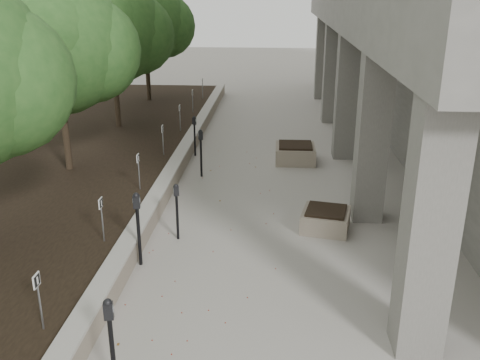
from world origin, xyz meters
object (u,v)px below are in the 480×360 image
(planter_front, at_px, (326,219))
(parking_meter_3, at_px, (177,212))
(crabapple_tree_3, at_px, (59,74))
(parking_meter_4, at_px, (201,153))
(crabapple_tree_4, at_px, (113,53))
(parking_meter_1, at_px, (112,346))
(crabapple_tree_5, at_px, (146,40))
(parking_meter_5, at_px, (195,136))
(planter_back, at_px, (295,153))
(parking_meter_2, at_px, (138,229))

(planter_front, bearing_deg, parking_meter_3, -167.30)
(crabapple_tree_3, bearing_deg, parking_meter_4, 10.52)
(crabapple_tree_4, height_order, parking_meter_4, crabapple_tree_4)
(planter_front, bearing_deg, parking_meter_1, -121.31)
(planter_front, bearing_deg, parking_meter_4, 134.81)
(crabapple_tree_5, xyz_separation_m, parking_meter_3, (3.80, -13.49, -2.46))
(crabapple_tree_3, relative_size, parking_meter_1, 3.65)
(crabapple_tree_4, bearing_deg, parking_meter_5, -34.74)
(planter_front, bearing_deg, crabapple_tree_3, 159.11)
(parking_meter_1, relative_size, parking_meter_4, 1.03)
(crabapple_tree_5, xyz_separation_m, parking_meter_5, (3.25, -7.25, -2.44))
(planter_front, bearing_deg, crabapple_tree_4, 132.79)
(crabapple_tree_4, xyz_separation_m, parking_meter_5, (3.25, -2.25, -2.44))
(crabapple_tree_3, xyz_separation_m, planter_front, (7.16, -2.73, -2.87))
(crabapple_tree_5, xyz_separation_m, planter_front, (7.16, -12.73, -2.87))
(crabapple_tree_3, distance_m, planter_front, 8.18)
(parking_meter_4, bearing_deg, parking_meter_1, -109.23)
(planter_front, height_order, planter_back, planter_back)
(parking_meter_3, bearing_deg, parking_meter_2, -134.72)
(parking_meter_4, xyz_separation_m, planter_front, (3.41, -3.43, -0.48))
(parking_meter_2, distance_m, parking_meter_3, 1.35)
(parking_meter_2, relative_size, parking_meter_4, 1.09)
(parking_meter_1, height_order, planter_back, parking_meter_1)
(crabapple_tree_3, distance_m, crabapple_tree_5, 10.00)
(parking_meter_4, xyz_separation_m, parking_meter_5, (-0.50, 2.05, -0.04))
(crabapple_tree_4, xyz_separation_m, parking_meter_4, (3.75, -4.30, -2.40))
(parking_meter_5, bearing_deg, crabapple_tree_5, 130.28)
(crabapple_tree_4, bearing_deg, parking_meter_1, -74.08)
(parking_meter_1, bearing_deg, crabapple_tree_5, 91.18)
(parking_meter_1, relative_size, parking_meter_2, 0.94)
(crabapple_tree_3, relative_size, planter_front, 5.11)
(parking_meter_5, xyz_separation_m, planter_front, (3.91, -5.48, -0.43))
(parking_meter_2, bearing_deg, planter_front, 18.13)
(parking_meter_3, bearing_deg, parking_meter_1, -110.62)
(parking_meter_5, bearing_deg, crabapple_tree_4, 161.40)
(crabapple_tree_4, height_order, planter_front, crabapple_tree_4)
(parking_meter_1, xyz_separation_m, parking_meter_2, (-0.54, 3.57, 0.05))
(parking_meter_2, height_order, planter_front, parking_meter_2)
(crabapple_tree_3, height_order, parking_meter_4, crabapple_tree_3)
(crabapple_tree_4, bearing_deg, parking_meter_4, -48.92)
(parking_meter_3, bearing_deg, planter_back, 44.03)
(parking_meter_2, xyz_separation_m, parking_meter_3, (0.55, 1.22, -0.13))
(crabapple_tree_5, relative_size, planter_front, 5.11)
(parking_meter_3, bearing_deg, planter_front, -7.74)
(crabapple_tree_3, height_order, parking_meter_1, crabapple_tree_3)
(parking_meter_1, bearing_deg, crabapple_tree_3, 104.06)
(crabapple_tree_3, height_order, parking_meter_5, crabapple_tree_3)
(parking_meter_3, xyz_separation_m, parking_meter_5, (-0.55, 6.24, 0.02))
(planter_front, xyz_separation_m, planter_back, (-0.57, 5.08, 0.05))
(parking_meter_3, height_order, planter_back, parking_meter_3)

